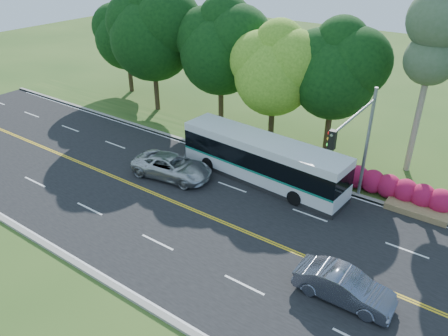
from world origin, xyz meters
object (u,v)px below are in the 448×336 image
Objects in this scene: traffic_signal at (358,138)px; transit_bus at (262,160)px; sedan at (344,286)px; suv at (172,166)px.

traffic_signal is 0.60× the size of transit_bus.
sedan is (8.49, -7.02, -0.76)m from transit_bus.
suv reaches higher than sedan.
suv is at bearing -145.50° from transit_bus.
transit_bus is 2.14× the size of suv.
suv is (-5.14, -3.01, -0.73)m from transit_bus.
traffic_signal is at bearing -83.72° from suv.
traffic_signal is 8.48m from sedan.
suv is at bearing -164.52° from traffic_signal.
transit_bus is at bearing -179.53° from traffic_signal.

